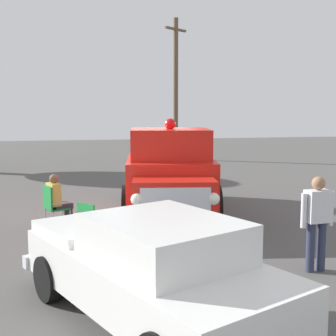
# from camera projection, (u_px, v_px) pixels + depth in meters

# --- Properties ---
(ground_plane) EXTENTS (60.00, 60.00, 0.00)m
(ground_plane) POSITION_uv_depth(u_px,v_px,m) (142.00, 213.00, 12.76)
(ground_plane) COLOR #514F4C
(vintage_fire_truck) EXTENTS (3.17, 6.22, 2.59)m
(vintage_fire_truck) POSITION_uv_depth(u_px,v_px,m) (168.00, 170.00, 12.49)
(vintage_fire_truck) COLOR black
(vintage_fire_truck) RESTS_ON ground
(classic_hot_rod) EXTENTS (3.49, 4.73, 1.46)m
(classic_hot_rod) POSITION_uv_depth(u_px,v_px,m) (149.00, 266.00, 6.20)
(classic_hot_rod) COLOR black
(classic_hot_rod) RESTS_ON ground
(lawn_chair_near_truck) EXTENTS (0.66, 0.65, 1.02)m
(lawn_chair_near_truck) POSITION_uv_depth(u_px,v_px,m) (53.00, 204.00, 11.06)
(lawn_chair_near_truck) COLOR #B7BABF
(lawn_chair_near_truck) RESTS_ON ground
(lawn_chair_by_car) EXTENTS (0.69, 0.69, 1.02)m
(lawn_chair_by_car) POSITION_uv_depth(u_px,v_px,m) (91.00, 224.00, 9.10)
(lawn_chair_by_car) COLOR #B7BABF
(lawn_chair_by_car) RESTS_ON ground
(spectator_seated) EXTENTS (0.64, 0.56, 1.29)m
(spectator_seated) POSITION_uv_depth(u_px,v_px,m) (58.00, 198.00, 11.12)
(spectator_seated) COLOR #383842
(spectator_seated) RESTS_ON ground
(spectator_standing) EXTENTS (0.65, 0.30, 1.68)m
(spectator_standing) POSITION_uv_depth(u_px,v_px,m) (317.00, 217.00, 8.06)
(spectator_standing) COLOR #2D334C
(spectator_standing) RESTS_ON ground
(utility_pole) EXTENTS (1.40, 1.16, 7.65)m
(utility_pole) POSITION_uv_depth(u_px,v_px,m) (176.00, 87.00, 25.48)
(utility_pole) COLOR brown
(utility_pole) RESTS_ON ground
(traffic_cone) EXTENTS (0.40, 0.40, 0.64)m
(traffic_cone) POSITION_uv_depth(u_px,v_px,m) (166.00, 230.00, 9.73)
(traffic_cone) COLOR orange
(traffic_cone) RESTS_ON ground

